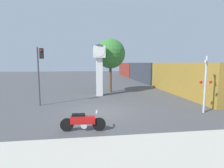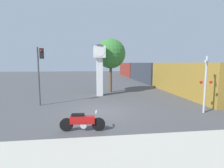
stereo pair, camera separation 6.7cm
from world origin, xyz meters
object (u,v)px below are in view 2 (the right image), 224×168
(freight_train, at_px, (146,72))
(traffic_light, at_px, (40,66))
(railroad_crossing_signal, at_px, (206,82))
(street_tree, at_px, (111,54))
(motorcycle, at_px, (82,122))
(clock_tower, at_px, (99,62))

(freight_train, height_order, traffic_light, traffic_light)
(traffic_light, bearing_deg, freight_train, 49.75)
(railroad_crossing_signal, xyz_separation_m, street_tree, (-5.23, 9.27, 2.32))
(motorcycle, relative_size, traffic_light, 0.49)
(freight_train, distance_m, railroad_crossing_signal, 20.63)
(clock_tower, distance_m, street_tree, 2.61)
(clock_tower, distance_m, railroad_crossing_signal, 9.93)
(clock_tower, height_order, street_tree, street_tree)
(clock_tower, height_order, railroad_crossing_signal, clock_tower)
(freight_train, bearing_deg, railroad_crossing_signal, -97.65)
(motorcycle, bearing_deg, freight_train, 69.52)
(clock_tower, relative_size, freight_train, 0.13)
(motorcycle, xyz_separation_m, clock_tower, (1.43, 9.43, 3.02))
(motorcycle, bearing_deg, railroad_crossing_signal, 20.10)
(freight_train, xyz_separation_m, railroad_crossing_signal, (-2.74, -20.44, 0.38))
(clock_tower, height_order, traffic_light, clock_tower)
(motorcycle, bearing_deg, traffic_light, 125.57)
(freight_train, bearing_deg, motorcycle, -115.55)
(motorcycle, distance_m, freight_train, 25.09)
(clock_tower, bearing_deg, freight_train, 54.57)
(railroad_crossing_signal, bearing_deg, freight_train, 82.35)
(clock_tower, bearing_deg, street_tree, 55.14)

